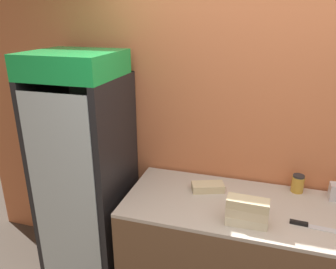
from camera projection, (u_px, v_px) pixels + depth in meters
wall_back at (265, 127)px, 2.48m from camera, size 5.20×0.09×2.70m
prep_counter at (250, 260)px, 2.42m from camera, size 1.84×0.74×0.91m
beverage_cooler at (88, 162)px, 2.65m from camera, size 0.63×0.67×1.92m
sandwich_stack_bottom at (246, 220)px, 2.06m from camera, size 0.26×0.11×0.06m
sandwich_stack_middle at (247, 212)px, 2.04m from camera, size 0.26×0.11×0.06m
sandwich_stack_top at (248, 203)px, 2.02m from camera, size 0.26×0.11×0.06m
sandwich_flat_right at (208, 187)px, 2.46m from camera, size 0.26×0.19×0.06m
chefs_knife at (310, 226)px, 2.05m from camera, size 0.34×0.06×0.02m
condiment_jar at (298, 184)px, 2.43m from camera, size 0.09×0.09×0.14m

